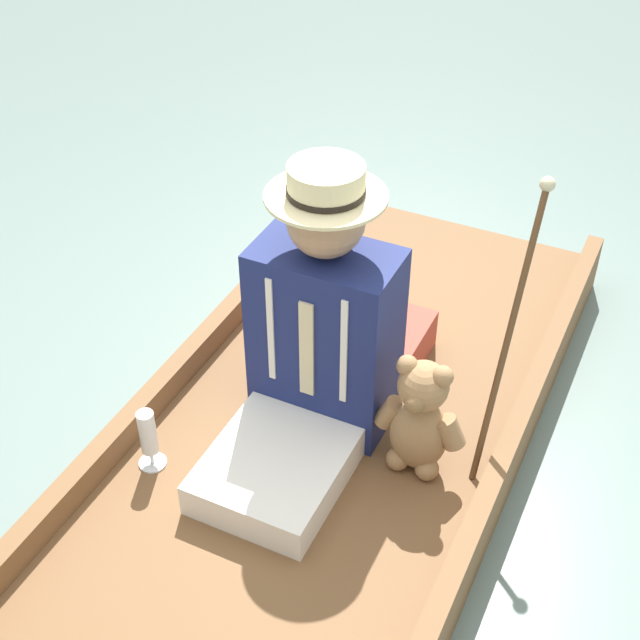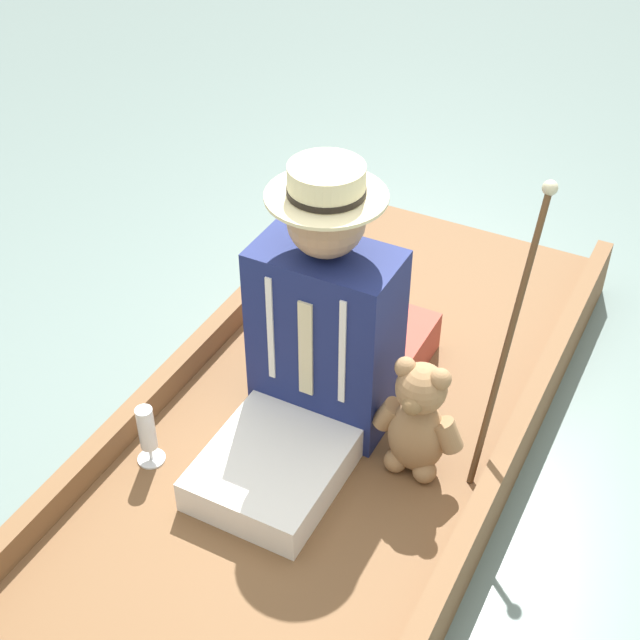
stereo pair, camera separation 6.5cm
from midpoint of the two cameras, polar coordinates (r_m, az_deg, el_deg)
The scene contains 7 objects.
ground_plane at distance 2.85m, azimuth 0.30°, elevation -10.06°, with size 16.00×16.00×0.00m, color slate.
punt_boat at distance 2.80m, azimuth 0.30°, elevation -9.04°, with size 1.14×2.82×0.23m.
seat_cushion at distance 3.04m, azimuth 3.74°, elevation -1.05°, with size 0.41×0.29×0.14m.
seated_person at distance 2.60m, azimuth 0.45°, elevation -1.41°, with size 0.42×0.72×0.88m.
teddy_bear at distance 2.59m, azimuth 7.00°, elevation -6.46°, with size 0.28×0.17×0.40m.
wine_glass at distance 2.68m, azimuth -10.32°, elevation -7.05°, with size 0.08×0.08×0.21m.
walking_cane at distance 2.56m, azimuth 13.16°, elevation 0.47°, with size 0.04×0.42×0.82m.
Camera 2 is at (-0.89, 1.67, 2.14)m, focal length 50.00 mm.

